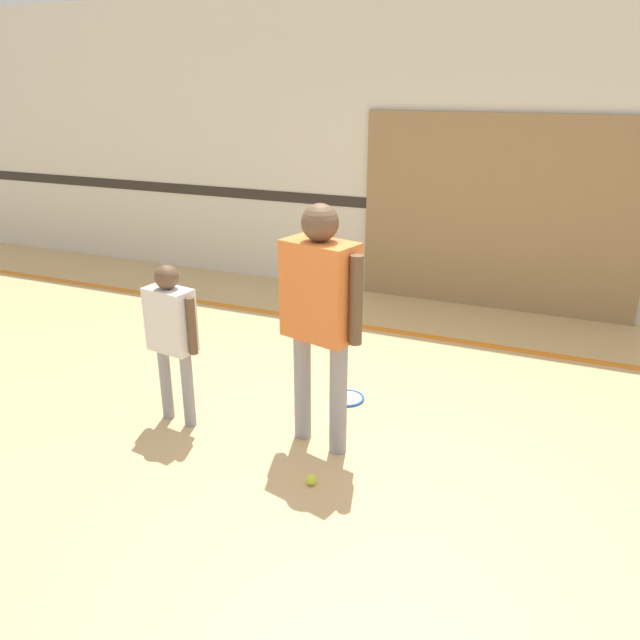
# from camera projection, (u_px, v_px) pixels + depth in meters

# --- Properties ---
(ground_plane) EXTENTS (16.00, 16.00, 0.00)m
(ground_plane) POSITION_uv_depth(u_px,v_px,m) (361.00, 440.00, 4.31)
(ground_plane) COLOR tan
(wall_back) EXTENTS (16.00, 0.07, 3.20)m
(wall_back) POSITION_uv_depth(u_px,v_px,m) (465.00, 154.00, 6.42)
(wall_back) COLOR silver
(wall_back) RESTS_ON ground_plane
(wall_panel) EXTENTS (2.87, 0.05, 2.02)m
(wall_panel) POSITION_uv_depth(u_px,v_px,m) (498.00, 215.00, 6.44)
(wall_panel) COLOR #93754C
(wall_panel) RESTS_ON ground_plane
(floor_stripe) EXTENTS (14.40, 0.10, 0.01)m
(floor_stripe) POSITION_uv_depth(u_px,v_px,m) (429.00, 336.00, 6.02)
(floor_stripe) COLOR orange
(floor_stripe) RESTS_ON ground_plane
(person_instructor) EXTENTS (0.61, 0.36, 1.64)m
(person_instructor) POSITION_uv_depth(u_px,v_px,m) (320.00, 303.00, 3.90)
(person_instructor) COLOR gray
(person_instructor) RESTS_ON ground_plane
(person_student_left) EXTENTS (0.44, 0.23, 1.18)m
(person_student_left) POSITION_uv_depth(u_px,v_px,m) (171.00, 328.00, 4.28)
(person_student_left) COLOR gray
(person_student_left) RESTS_ON ground_plane
(racket_spare_on_floor) EXTENTS (0.31, 0.48, 0.03)m
(racket_spare_on_floor) POSITION_uv_depth(u_px,v_px,m) (347.00, 399.00, 4.83)
(racket_spare_on_floor) COLOR blue
(racket_spare_on_floor) RESTS_ON ground_plane
(tennis_ball_near_instructor) EXTENTS (0.07, 0.07, 0.07)m
(tennis_ball_near_instructor) POSITION_uv_depth(u_px,v_px,m) (311.00, 480.00, 3.82)
(tennis_ball_near_instructor) COLOR #CCE038
(tennis_ball_near_instructor) RESTS_ON ground_plane
(tennis_ball_by_spare_racket) EXTENTS (0.07, 0.07, 0.07)m
(tennis_ball_by_spare_racket) POSITION_uv_depth(u_px,v_px,m) (343.00, 387.00, 4.97)
(tennis_ball_by_spare_racket) COLOR #CCE038
(tennis_ball_by_spare_racket) RESTS_ON ground_plane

